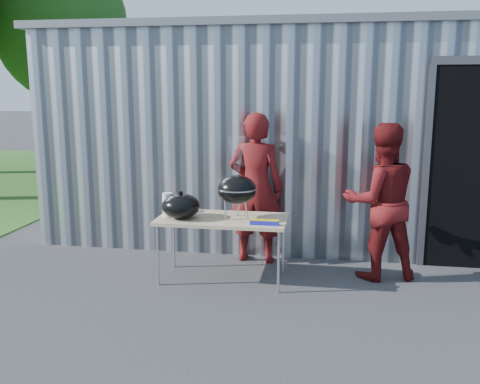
% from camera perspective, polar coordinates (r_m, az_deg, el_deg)
% --- Properties ---
extents(ground, '(80.00, 80.00, 0.00)m').
position_cam_1_polar(ground, '(5.69, -0.12, -12.07)').
color(ground, '#333336').
extents(building, '(8.20, 6.20, 3.10)m').
position_cam_1_polar(building, '(9.76, 9.90, 6.90)').
color(building, silver).
rests_on(building, ground).
extents(tree_far, '(3.60, 3.60, 5.96)m').
position_cam_1_polar(tree_far, '(16.04, -18.57, 16.50)').
color(tree_far, '#442D19').
rests_on(tree_far, ground).
extents(folding_table, '(1.50, 0.75, 0.75)m').
position_cam_1_polar(folding_table, '(6.22, -1.88, -3.11)').
color(folding_table, tan).
rests_on(folding_table, ground).
extents(kettle_grill, '(0.45, 0.45, 0.94)m').
position_cam_1_polar(kettle_grill, '(6.08, -0.34, 0.97)').
color(kettle_grill, black).
rests_on(kettle_grill, folding_table).
extents(grill_lid, '(0.44, 0.44, 0.32)m').
position_cam_1_polar(grill_lid, '(6.19, -6.31, -1.49)').
color(grill_lid, black).
rests_on(grill_lid, folding_table).
extents(paper_towels, '(0.12, 0.12, 0.28)m').
position_cam_1_polar(paper_towels, '(6.29, -7.73, -1.36)').
color(paper_towels, white).
rests_on(paper_towels, folding_table).
extents(white_tub, '(0.20, 0.15, 0.10)m').
position_cam_1_polar(white_tub, '(6.54, -6.21, -1.64)').
color(white_tub, white).
rests_on(white_tub, folding_table).
extents(foil_box, '(0.32, 0.05, 0.06)m').
position_cam_1_polar(foil_box, '(5.88, 2.63, -3.25)').
color(foil_box, '#1C1DB8').
rests_on(foil_box, folding_table).
extents(person_cook, '(0.74, 0.51, 1.93)m').
position_cam_1_polar(person_cook, '(6.84, 1.69, 0.43)').
color(person_cook, '#611213').
rests_on(person_cook, ground).
extents(person_bystander, '(1.04, 0.90, 1.84)m').
position_cam_1_polar(person_bystander, '(6.46, 14.79, -1.01)').
color(person_bystander, '#611213').
rests_on(person_bystander, ground).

